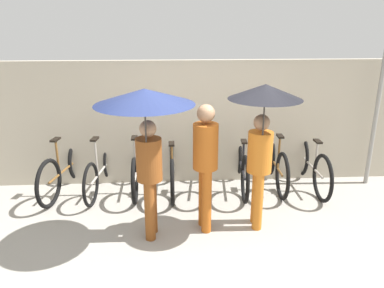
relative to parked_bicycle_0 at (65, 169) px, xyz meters
name	(u,v)px	position (x,y,z in m)	size (l,w,h in m)	color
ground_plane	(198,254)	(2.02, -1.89, -0.39)	(30.00, 30.00, 0.00)	#9E998E
back_wall	(188,123)	(2.02, 0.33, 0.65)	(12.04, 0.12, 2.07)	#B2A893
parked_bicycle_0	(65,169)	(0.00, 0.00, 0.00)	(0.51, 1.80, 1.05)	black
parked_bicycle_1	(101,170)	(0.58, 0.00, -0.03)	(0.44, 1.73, 1.10)	black
parked_bicycle_2	(137,168)	(1.15, 0.01, -0.01)	(0.44, 1.70, 0.97)	black
parked_bicycle_3	(172,169)	(1.73, -0.05, -0.02)	(0.44, 1.72, 1.09)	black
parked_bicycle_4	(207,166)	(2.31, 0.00, -0.01)	(0.44, 1.72, 0.98)	black
parked_bicycle_5	(241,165)	(2.89, 0.00, 0.00)	(0.44, 1.84, 1.03)	black
parked_bicycle_6	(275,164)	(3.46, 0.02, 0.00)	(0.44, 1.73, 1.00)	black
parked_bicycle_7	(311,165)	(4.04, -0.06, 0.00)	(0.44, 1.81, 1.04)	black
pedestrian_leading	(146,119)	(1.44, -1.54, 1.21)	(1.15, 1.15, 1.95)	brown
pedestrian_center	(205,159)	(2.15, -1.29, 0.61)	(0.32, 0.32, 1.70)	#B25619
pedestrian_trailing	(263,121)	(2.85, -1.35, 1.11)	(0.89, 0.89, 1.96)	#C66B1E
awning_pole	(376,114)	(5.07, 0.01, 0.83)	(0.07, 0.07, 2.43)	gray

